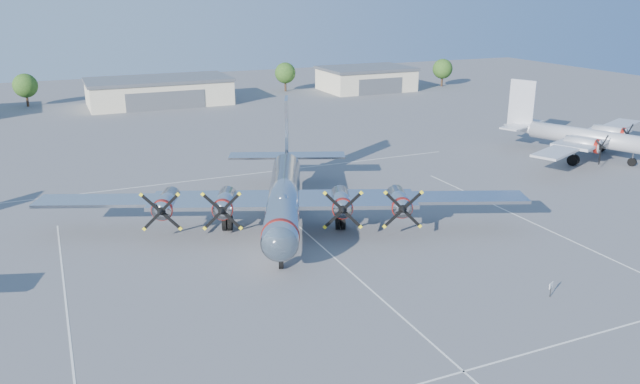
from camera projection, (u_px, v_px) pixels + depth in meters
name	position (u px, v px, depth m)	size (l,w,h in m)	color
ground	(320.00, 245.00, 57.48)	(260.00, 260.00, 0.00)	#555558
parking_lines	(328.00, 252.00, 55.96)	(60.00, 50.08, 0.01)	silver
hangar_center	(159.00, 91.00, 128.02)	(28.60, 14.60, 5.40)	beige
hangar_east	(366.00, 79.00, 146.45)	(20.60, 14.60, 5.40)	beige
tree_west	(25.00, 86.00, 124.96)	(4.80, 4.80, 6.64)	#382619
tree_east	(285.00, 73.00, 144.33)	(4.80, 4.80, 6.64)	#382619
tree_far_east	(443.00, 69.00, 151.95)	(4.80, 4.80, 6.64)	#382619
main_bomber_b29	(285.00, 222.00, 63.07)	(46.91, 32.09, 10.38)	silver
twin_engine_east	(577.00, 157.00, 87.99)	(31.44, 22.61, 9.97)	silver
info_placard	(551.00, 287.00, 47.42)	(0.59, 0.30, 1.20)	black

